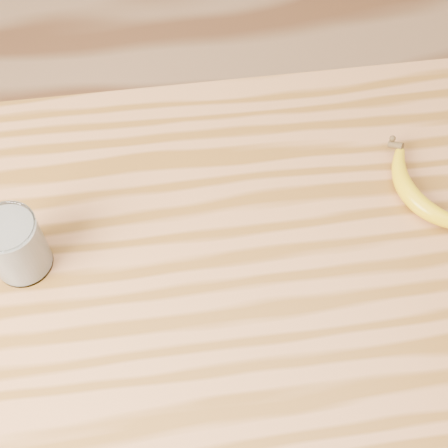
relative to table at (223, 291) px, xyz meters
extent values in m
plane|color=#956B45|center=(0.00, 0.00, -0.77)|extent=(4.00, 4.00, 0.00)
cube|color=#AB6C3B|center=(0.00, 0.00, 0.11)|extent=(1.20, 0.80, 0.04)
cylinder|color=brown|center=(0.54, 0.34, -0.34)|extent=(0.06, 0.06, 0.86)
cylinder|color=white|center=(-0.32, 0.03, 0.19)|extent=(0.09, 0.09, 0.11)
torus|color=white|center=(-0.32, 0.03, 0.24)|extent=(0.09, 0.09, 0.00)
cylinder|color=white|center=(-0.32, 0.03, 0.18)|extent=(0.08, 0.08, 0.10)
camera|label=1|loc=(-0.07, -0.50, 1.03)|focal=50.00mm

